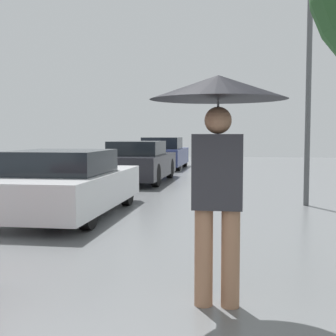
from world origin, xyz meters
TOP-DOWN VIEW (x-y plane):
  - pedestrian at (-0.17, 3.02)m, footprint 1.17×1.17m
  - parked_car_second at (-3.20, 7.25)m, footprint 1.89×4.15m
  - parked_car_third at (-3.14, 13.36)m, footprint 1.76×4.34m
  - parked_car_farthest at (-3.32, 19.17)m, footprint 1.81×3.97m
  - street_lamp at (1.40, 9.10)m, footprint 0.27×0.27m

SIDE VIEW (x-z plane):
  - parked_car_second at x=-3.20m, z-range -0.03..1.18m
  - parked_car_third at x=-3.14m, z-range -0.03..1.25m
  - parked_car_farthest at x=-3.32m, z-range -0.05..1.31m
  - pedestrian at x=-0.17m, z-range 0.61..2.61m
  - street_lamp at x=1.40m, z-range 0.47..5.12m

